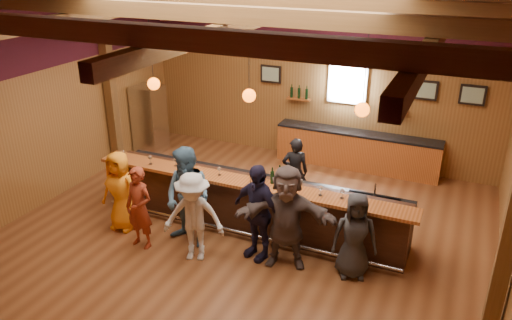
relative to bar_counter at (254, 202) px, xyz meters
The scene contains 27 objects.
room 2.69m from the bar_counter, 100.24° to the right, with size 9.04×9.00×4.52m.
bar_counter is the anchor object (origin of this frame).
back_bar_cabinet 3.76m from the bar_counter, 71.66° to the left, with size 4.00×0.52×0.95m.
window 4.17m from the bar_counter, 78.34° to the left, with size 0.95×0.09×0.95m.
framed_pictures 4.42m from the bar_counter, 66.46° to the left, with size 5.35×0.05×0.45m.
wine_shelves 3.97m from the bar_counter, 78.14° to the left, with size 3.00×0.18×0.30m.
pendant_lights 2.19m from the bar_counter, 96.37° to the right, with size 4.24×0.24×1.37m.
stainless_fridge 4.81m from the bar_counter, 149.24° to the left, with size 0.70×0.70×1.80m, color silver.
customer_orange 2.57m from the bar_counter, 154.31° to the right, with size 0.78×0.51×1.60m, color orange.
customer_redvest 2.19m from the bar_counter, 136.92° to the right, with size 0.57×0.37×1.56m, color maroon.
customer_denim 1.41m from the bar_counter, 127.68° to the right, with size 0.92×0.72×1.90m, color #436886.
customer_white 1.56m from the bar_counter, 108.56° to the right, with size 1.07×0.61×1.65m, color silver.
customer_navy 1.12m from the bar_counter, 62.40° to the right, with size 1.04×0.43×1.78m, color #1C1933.
customer_brown 1.47m from the bar_counter, 42.87° to the right, with size 1.72×0.55×1.86m, color #584946.
customer_dark 2.33m from the bar_counter, 20.31° to the right, with size 0.74×0.48×1.52m, color #292A2C.
bartender 1.25m from the bar_counter, 69.49° to the left, with size 0.55×0.36×1.51m, color black.
ice_bucket 0.76m from the bar_counter, 45.83° to the right, with size 0.21×0.21×0.23m, color brown.
bottle_a 0.88m from the bar_counter, 24.08° to the right, with size 0.07×0.07×0.32m.
bottle_b 0.96m from the bar_counter, 15.92° to the right, with size 0.08×0.08×0.37m.
glass_a 2.88m from the bar_counter, behind, with size 0.08×0.08×0.18m.
glass_b 2.24m from the bar_counter, 169.54° to the right, with size 0.09×0.09×0.19m.
glass_c 1.75m from the bar_counter, behind, with size 0.07×0.07×0.16m.
glass_d 1.36m from the bar_counter, 160.55° to the right, with size 0.07×0.07×0.16m.
glass_e 0.96m from the bar_counter, 153.99° to the right, with size 0.08×0.08×0.17m.
glass_f 1.21m from the bar_counter, 18.75° to the right, with size 0.08×0.08×0.18m.
glass_g 1.62m from the bar_counter, 12.29° to the right, with size 0.08×0.08×0.19m.
glass_h 1.95m from the bar_counter, ahead, with size 0.08×0.08×0.18m.
Camera 1 is at (3.55, -7.70, 5.13)m, focal length 35.00 mm.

